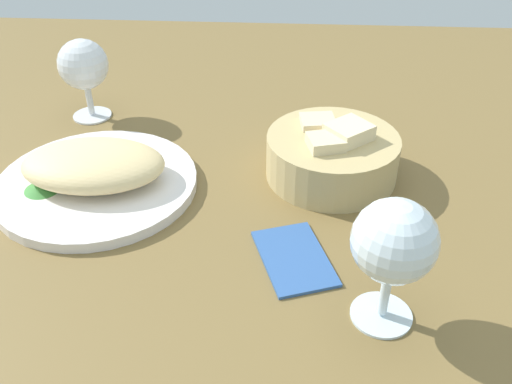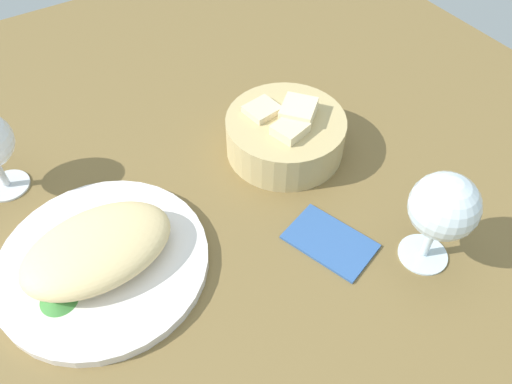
% 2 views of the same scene
% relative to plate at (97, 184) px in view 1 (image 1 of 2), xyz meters
% --- Properties ---
extents(ground_plane, '(1.40, 1.40, 0.02)m').
position_rel_plate_xyz_m(ground_plane, '(0.12, -0.04, -0.02)').
color(ground_plane, brown).
extents(plate, '(0.26, 0.26, 0.01)m').
position_rel_plate_xyz_m(plate, '(0.00, 0.00, 0.00)').
color(plate, white).
rests_on(plate, ground_plane).
extents(omelette, '(0.18, 0.12, 0.05)m').
position_rel_plate_xyz_m(omelette, '(0.00, 0.00, 0.03)').
color(omelette, beige).
rests_on(omelette, plate).
extents(lettuce_garnish, '(0.04, 0.04, 0.01)m').
position_rel_plate_xyz_m(lettuce_garnish, '(-0.06, -0.03, 0.01)').
color(lettuce_garnish, '#3F883C').
rests_on(lettuce_garnish, plate).
extents(bread_basket, '(0.17, 0.17, 0.08)m').
position_rel_plate_xyz_m(bread_basket, '(0.31, 0.05, 0.03)').
color(bread_basket, tan).
rests_on(bread_basket, ground_plane).
extents(wine_glass_near, '(0.08, 0.08, 0.14)m').
position_rel_plate_xyz_m(wine_glass_near, '(0.35, -0.20, 0.09)').
color(wine_glass_near, silver).
rests_on(wine_glass_near, ground_plane).
extents(wine_glass_far, '(0.08, 0.08, 0.13)m').
position_rel_plate_xyz_m(wine_glass_far, '(-0.07, 0.20, 0.08)').
color(wine_glass_far, silver).
rests_on(wine_glass_far, ground_plane).
extents(folded_napkin, '(0.10, 0.13, 0.01)m').
position_rel_plate_xyz_m(folded_napkin, '(0.26, -0.12, -0.00)').
color(folded_napkin, '#305899').
rests_on(folded_napkin, ground_plane).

